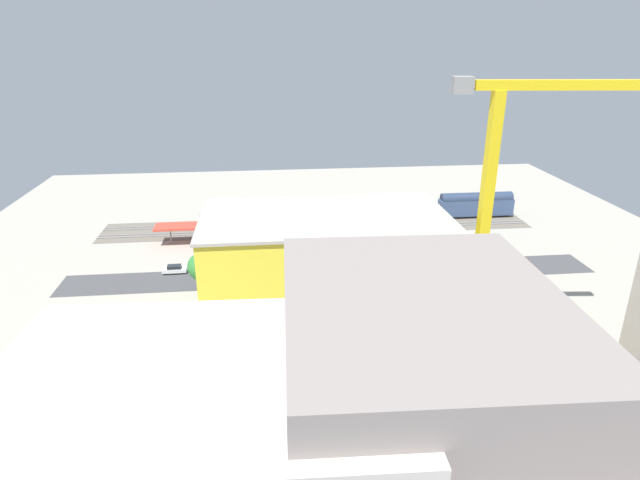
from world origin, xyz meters
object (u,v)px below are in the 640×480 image
parked_car_5 (268,266)px  box_truck_1 (274,290)px  box_truck_0 (294,288)px  platform_canopy_near (303,222)px  parked_car_7 (175,270)px  tower_crane (497,204)px  parked_car_2 (394,260)px  street_tree_2 (476,253)px  platform_canopy_far (317,211)px  traffic_light (222,269)px  construction_building (325,279)px  parked_car_1 (433,259)px  street_tree_0 (202,267)px  locomotive (376,213)px  passenger_coach (476,204)px  parked_car_4 (307,264)px  parked_car_0 (472,256)px  parked_car_3 (349,262)px  street_tree_1 (357,257)px  parked_car_6 (218,268)px

parked_car_5 → box_truck_1: size_ratio=0.47×
box_truck_0 → platform_canopy_near: bearing=-97.7°
parked_car_7 → tower_crane: (-47.44, 31.08, 21.03)m
parked_car_2 → street_tree_2: bearing=144.4°
platform_canopy_far → parked_car_2: size_ratio=12.26×
box_truck_1 → traffic_light: 10.28m
construction_building → street_tree_2: (-29.33, -16.47, -3.97)m
parked_car_1 → traffic_light: 41.38m
parked_car_2 → street_tree_0: size_ratio=0.59×
street_tree_0 → parked_car_2: bearing=-166.1°
locomotive → parked_car_7: (43.96, 26.21, -1.14)m
platform_canopy_near → parked_car_2: platform_canopy_near is taller
passenger_coach → parked_car_4: bearing=31.0°
parked_car_4 → parked_car_5: bearing=2.4°
platform_canopy_near → parked_car_4: platform_canopy_near is taller
parked_car_2 → parked_car_4: (17.09, 0.22, -0.06)m
platform_canopy_near → parked_car_0: bearing=155.1°
passenger_coach → parked_car_7: 73.81m
parked_car_2 → parked_car_7: (42.27, 0.10, -0.04)m
parked_car_1 → parked_car_3: bearing=-1.1°
platform_canopy_far → street_tree_2: bearing=128.7°
box_truck_1 → street_tree_1: bearing=-165.3°
platform_canopy_near → box_truck_0: 27.45m
locomotive → street_tree_1: 36.36m
parked_car_7 → street_tree_2: (-54.98, 8.99, 4.73)m
construction_building → parked_car_6: bearing=-55.3°
platform_canopy_far → parked_car_7: (29.29, 23.09, -3.14)m
platform_canopy_far → parked_car_1: platform_canopy_far is taller
parked_car_5 → passenger_coach: bearing=-152.6°
tower_crane → street_tree_1: size_ratio=4.68×
street_tree_0 → traffic_light: street_tree_0 is taller
platform_canopy_near → construction_building: size_ratio=1.90×
street_tree_1 → street_tree_2: size_ratio=1.00×
parked_car_4 → parked_car_6: size_ratio=1.12×
box_truck_1 → street_tree_0: size_ratio=1.34×
parked_car_2 → parked_car_6: 34.13m
passenger_coach → box_truck_0: 60.47m
passenger_coach → parked_car_1: bearing=54.4°
platform_canopy_near → construction_building: construction_building is taller
box_truck_1 → street_tree_0: street_tree_0 is taller
street_tree_0 → box_truck_0: bearing=169.4°
parked_car_5 → traffic_light: 11.31m
platform_canopy_far → box_truck_0: size_ratio=6.19×
street_tree_1 → parked_car_3: bearing=-89.7°
platform_canopy_near → traffic_light: bearing=55.3°
parked_car_1 → tower_crane: 37.50m
platform_canopy_near → parked_car_6: 23.49m
parked_car_1 → street_tree_1: 19.22m
locomotive → parked_car_3: size_ratio=3.19×
tower_crane → parked_car_4: bearing=-54.3°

